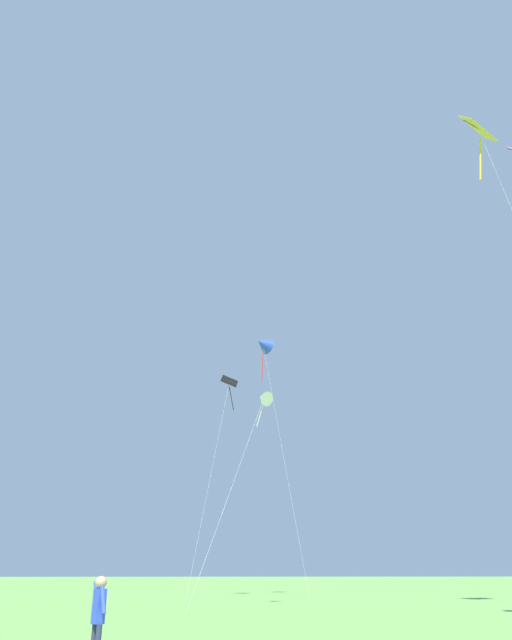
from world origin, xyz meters
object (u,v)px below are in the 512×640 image
kite_white_distant (263,398)px  person_near_tree (98,614)px  kite_blue_delta (263,344)px  kite_black_large (229,392)px  kite_yellow_diamond (481,143)px

kite_white_distant → person_near_tree: (-4.79, -21.50, -9.91)m
kite_blue_delta → kite_black_large: (-2.76, -0.93, -4.26)m
kite_yellow_diamond → kite_black_large: (-14.06, 17.62, -10.24)m
kite_blue_delta → kite_black_large: kite_blue_delta is taller
person_near_tree → kite_black_large: bearing=84.8°
kite_yellow_diamond → kite_blue_delta: size_ratio=1.37×
person_near_tree → kite_white_distant: bearing=77.4°
kite_black_large → kite_blue_delta: bearing=18.7°
kite_blue_delta → person_near_tree: size_ratio=12.01×
kite_white_distant → kite_yellow_diamond: kite_yellow_diamond is taller
person_near_tree → kite_blue_delta: bearing=80.3°
kite_white_distant → kite_blue_delta: bearing=85.5°
kite_black_large → kite_yellow_diamond: bearing=-51.4°
kite_white_distant → kite_black_large: bearing=98.7°
kite_yellow_diamond → kite_blue_delta: 22.53m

